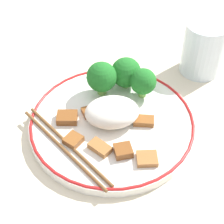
% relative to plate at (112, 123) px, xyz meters
% --- Properties ---
extents(ground_plane, '(3.00, 3.00, 0.00)m').
position_rel_plate_xyz_m(ground_plane, '(0.00, 0.00, -0.01)').
color(ground_plane, beige).
extents(plate, '(0.27, 0.27, 0.02)m').
position_rel_plate_xyz_m(plate, '(0.00, 0.00, 0.00)').
color(plate, white).
rests_on(plate, ground_plane).
extents(rice_mound, '(0.09, 0.07, 0.04)m').
position_rel_plate_xyz_m(rice_mound, '(0.00, 0.00, 0.03)').
color(rice_mound, white).
rests_on(rice_mound, plate).
extents(broccoli_back_left, '(0.04, 0.04, 0.05)m').
position_rel_plate_xyz_m(broccoli_back_left, '(-0.06, -0.05, 0.04)').
color(broccoli_back_left, '#72AD4C').
rests_on(broccoli_back_left, plate).
extents(broccoli_back_center, '(0.05, 0.05, 0.06)m').
position_rel_plate_xyz_m(broccoli_back_center, '(-0.03, -0.08, 0.04)').
color(broccoli_back_center, '#72AD4C').
rests_on(broccoli_back_center, plate).
extents(broccoli_back_right, '(0.05, 0.05, 0.06)m').
position_rel_plate_xyz_m(broccoli_back_right, '(0.01, -0.07, 0.04)').
color(broccoli_back_right, '#72AD4C').
rests_on(broccoli_back_right, plate).
extents(meat_near_front, '(0.04, 0.03, 0.01)m').
position_rel_plate_xyz_m(meat_near_front, '(-0.05, 0.01, 0.01)').
color(meat_near_front, brown).
rests_on(meat_near_front, plate).
extents(meat_near_left, '(0.03, 0.03, 0.01)m').
position_rel_plate_xyz_m(meat_near_left, '(-0.04, 0.09, 0.01)').
color(meat_near_left, '#9E6633').
rests_on(meat_near_left, plate).
extents(meat_near_right, '(0.04, 0.04, 0.01)m').
position_rel_plate_xyz_m(meat_near_right, '(0.02, 0.06, 0.01)').
color(meat_near_right, '#9E6633').
rests_on(meat_near_right, plate).
extents(meat_near_back, '(0.04, 0.03, 0.01)m').
position_rel_plate_xyz_m(meat_near_back, '(0.03, -0.02, 0.01)').
color(meat_near_back, brown).
rests_on(meat_near_back, plate).
extents(meat_on_rice_edge, '(0.04, 0.03, 0.01)m').
position_rel_plate_xyz_m(meat_on_rice_edge, '(0.07, -0.01, 0.01)').
color(meat_on_rice_edge, brown).
rests_on(meat_on_rice_edge, plate).
extents(meat_mid_left, '(0.03, 0.03, 0.01)m').
position_rel_plate_xyz_m(meat_mid_left, '(-0.01, 0.07, 0.01)').
color(meat_mid_left, brown).
rests_on(meat_mid_left, plate).
extents(meat_mid_right, '(0.03, 0.03, 0.01)m').
position_rel_plate_xyz_m(meat_mid_right, '(0.06, 0.04, 0.01)').
color(meat_mid_right, brown).
rests_on(meat_mid_right, plate).
extents(chopsticks, '(0.13, 0.17, 0.01)m').
position_rel_plate_xyz_m(chopsticks, '(0.08, 0.05, 0.01)').
color(chopsticks, brown).
rests_on(chopsticks, plate).
extents(drinking_glass, '(0.08, 0.08, 0.10)m').
position_rel_plate_xyz_m(drinking_glass, '(-0.18, -0.13, 0.04)').
color(drinking_glass, silver).
rests_on(drinking_glass, ground_plane).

